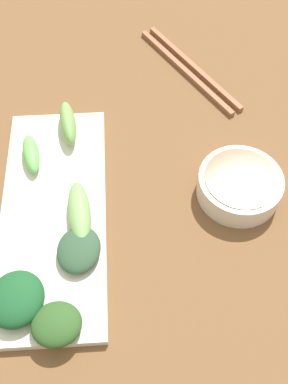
{
  "coord_description": "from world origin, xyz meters",
  "views": [
    {
      "loc": [
        -0.0,
        0.3,
        0.53
      ],
      "look_at": [
        -0.02,
        -0.02,
        0.05
      ],
      "focal_mm": 43.19,
      "sensor_mm": 36.0,
      "label": 1
    }
  ],
  "objects": [
    {
      "name": "broccoli_leafy_2",
      "position": [
        0.13,
        0.11,
        0.05
      ],
      "size": [
        0.07,
        0.08,
        0.03
      ],
      "primitive_type": "ellipsoid",
      "rotation": [
        0.0,
        0.0,
        -0.19
      ],
      "color": "#184D26",
      "rests_on": "serving_plate"
    },
    {
      "name": "sauce_bowl",
      "position": [
        -0.14,
        -0.03,
        0.04
      ],
      "size": [
        0.11,
        0.11,
        0.04
      ],
      "color": "silver",
      "rests_on": "tabletop"
    },
    {
      "name": "broccoli_leafy_4",
      "position": [
        0.08,
        0.14,
        0.04
      ],
      "size": [
        0.06,
        0.05,
        0.02
      ],
      "primitive_type": "ellipsoid",
      "rotation": [
        0.0,
        0.0,
        0.05
      ],
      "color": "#2A4F21",
      "rests_on": "serving_plate"
    },
    {
      "name": "tabletop",
      "position": [
        0.0,
        0.0,
        0.01
      ],
      "size": [
        2.1,
        2.1,
        0.02
      ],
      "primitive_type": "cube",
      "color": "brown",
      "rests_on": "ground"
    },
    {
      "name": "broccoli_stalk_5",
      "position": [
        0.13,
        -0.1,
        0.04
      ],
      "size": [
        0.03,
        0.07,
        0.02
      ],
      "primitive_type": "ellipsoid",
      "rotation": [
        0.0,
        0.0,
        0.2
      ],
      "color": "#64B756",
      "rests_on": "serving_plate"
    },
    {
      "name": "broccoli_stalk_3",
      "position": [
        0.06,
        0.0,
        0.04
      ],
      "size": [
        0.04,
        0.09,
        0.02
      ],
      "primitive_type": "ellipsoid",
      "rotation": [
        0.0,
        0.0,
        0.1
      ],
      "color": "#73A65B",
      "rests_on": "serving_plate"
    },
    {
      "name": "serving_plate",
      "position": [
        0.1,
        -0.01,
        0.03
      ],
      "size": [
        0.13,
        0.33,
        0.01
      ],
      "primitive_type": "cube",
      "color": "silver",
      "rests_on": "tabletop"
    },
    {
      "name": "broccoli_leafy_0",
      "position": [
        0.06,
        0.05,
        0.04
      ],
      "size": [
        0.06,
        0.07,
        0.02
      ],
      "primitive_type": "ellipsoid",
      "rotation": [
        0.0,
        0.0,
        -0.15
      ],
      "color": "#2B4A32",
      "rests_on": "serving_plate"
    },
    {
      "name": "chopsticks",
      "position": [
        -0.11,
        -0.27,
        0.02
      ],
      "size": [
        0.14,
        0.21,
        0.01
      ],
      "rotation": [
        0.0,
        0.0,
        0.55
      ],
      "color": "brown",
      "rests_on": "tabletop"
    },
    {
      "name": "broccoli_stalk_1",
      "position": [
        0.08,
        -0.14,
        0.05
      ],
      "size": [
        0.03,
        0.08,
        0.03
      ],
      "primitive_type": "ellipsoid",
      "rotation": [
        0.0,
        0.0,
        0.14
      ],
      "color": "#70A252",
      "rests_on": "serving_plate"
    }
  ]
}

